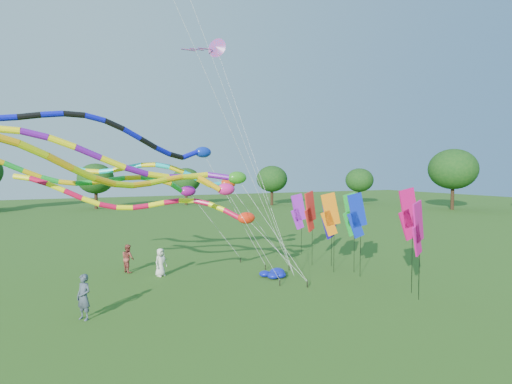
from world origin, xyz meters
name	(u,v)px	position (x,y,z in m)	size (l,w,h in m)	color
ground	(292,311)	(0.00, 0.00, 0.00)	(160.00, 160.00, 0.00)	#275316
tree_ring	(75,186)	(-8.27, -1.78, 5.39)	(115.95, 118.16, 9.46)	#382314
tube_kite_red	(165,205)	(-3.89, 5.60, 4.14)	(12.71, 5.02, 6.19)	black
tube_kite_orange	(135,174)	(-6.08, 1.05, 5.69)	(14.03, 5.11, 7.61)	black
tube_kite_purple	(122,161)	(-6.21, 3.32, 6.22)	(16.71, 1.38, 8.11)	black
tube_kite_blue	(120,136)	(-6.00, 5.11, 7.35)	(15.34, 2.86, 8.92)	black
tube_kite_cyan	(159,173)	(-3.66, 7.74, 5.65)	(13.31, 3.31, 7.51)	black
tube_kite_green	(111,180)	(-5.90, 9.36, 5.30)	(14.96, 1.20, 7.48)	black
delta_kite_high_c	(216,48)	(0.53, 10.13, 13.37)	(4.23, 6.98, 14.58)	black
banner_pole_red	(310,211)	(5.26, 6.75, 3.32)	(1.10, 0.52, 4.59)	black
banner_pole_orange	(330,214)	(5.35, 4.83, 3.32)	(1.12, 0.48, 4.58)	black
banner_pole_blue_b	(329,219)	(6.18, 6.12, 2.91)	(1.16, 0.24, 4.17)	black
banner_pole_magenta_a	(418,229)	(5.71, -1.22, 3.25)	(1.11, 0.50, 4.51)	black
banner_pole_magenta_b	(409,214)	(6.19, -0.19, 3.76)	(1.16, 0.23, 5.03)	black
banner_pole_blue_a	(357,216)	(6.06, 3.39, 3.36)	(1.14, 0.38, 4.63)	black
banner_pole_violet	(298,212)	(6.43, 10.01, 2.97)	(1.16, 0.23, 4.23)	black
banner_pole_green	(351,215)	(6.40, 4.29, 3.32)	(1.16, 0.10, 4.58)	black
blue_nylon_heap	(275,275)	(1.96, 5.13, 0.18)	(1.46, 1.37, 0.40)	#0C18A5
person_a	(161,262)	(-3.51, 8.22, 0.77)	(0.75, 0.49, 1.54)	silver
person_b	(84,297)	(-7.82, 2.70, 0.90)	(0.65, 0.43, 1.79)	#3D4856
person_c	(128,258)	(-4.97, 9.91, 0.80)	(0.78, 0.61, 1.61)	#974036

